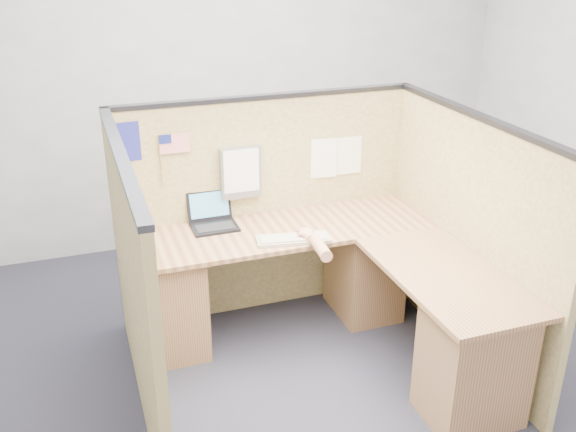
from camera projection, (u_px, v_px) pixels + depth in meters
name	position (u px, v px, depth m)	size (l,w,h in m)	color
floor	(319.00, 384.00, 3.82)	(5.00, 5.00, 0.00)	#1F202C
wall_back	(220.00, 78.00, 5.21)	(5.00, 5.00, 0.00)	#979A9C
cubicle_partitions	(296.00, 239.00, 3.89)	(2.06, 1.83, 1.53)	olive
l_desk	(331.00, 299.00, 3.97)	(1.95, 1.75, 0.73)	brown
laptop	(212.00, 218.00, 4.15)	(0.29, 0.28, 0.21)	black
keyboard	(293.00, 239.00, 3.94)	(0.47, 0.23, 0.03)	gray
mouse	(306.00, 236.00, 3.96)	(0.11, 0.07, 0.05)	silver
hand_forearm	(316.00, 243.00, 3.84)	(0.11, 0.39, 0.08)	tan
blue_poster	(129.00, 142.00, 3.87)	(0.18, 0.00, 0.25)	navy
american_flag	(171.00, 145.00, 3.96)	(0.19, 0.01, 0.33)	olive
file_holder	(241.00, 173.00, 4.16)	(0.27, 0.05, 0.34)	slate
paper_left	(321.00, 159.00, 4.35)	(0.22, 0.00, 0.27)	white
paper_right	(347.00, 156.00, 4.41)	(0.21, 0.00, 0.26)	white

